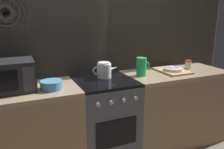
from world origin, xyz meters
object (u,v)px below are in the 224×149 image
object	(u,v)px
mixing_bowl	(52,85)
spice_jar	(188,64)
pitcher	(142,67)
kettle	(104,70)
stove_unit	(105,120)
microwave	(7,76)
dish_pile	(173,70)

from	to	relation	value
mixing_bowl	spice_jar	size ratio (longest dim) A/B	1.90
mixing_bowl	pitcher	size ratio (longest dim) A/B	1.00
kettle	mixing_bowl	xyz separation A→B (m)	(-0.58, -0.17, -0.04)
stove_unit	spice_jar	size ratio (longest dim) A/B	8.57
microwave	mixing_bowl	world-z (taller)	microwave
microwave	kettle	world-z (taller)	microwave
pitcher	stove_unit	bearing A→B (deg)	-179.84
microwave	spice_jar	distance (m)	2.04
spice_jar	microwave	bearing A→B (deg)	-179.17
spice_jar	dish_pile	bearing A→B (deg)	-168.45
stove_unit	kettle	size ratio (longest dim) A/B	3.16
mixing_bowl	spice_jar	bearing A→B (deg)	4.61
kettle	spice_jar	xyz separation A→B (m)	(1.10, -0.03, -0.03)
stove_unit	kettle	world-z (taller)	kettle
mixing_bowl	dish_pile	xyz separation A→B (m)	(1.40, 0.08, -0.02)
stove_unit	mixing_bowl	world-z (taller)	mixing_bowl
pitcher	dish_pile	xyz separation A→B (m)	(0.43, 0.00, -0.08)
microwave	mixing_bowl	bearing A→B (deg)	-16.44
stove_unit	kettle	distance (m)	0.54
dish_pile	spice_jar	size ratio (longest dim) A/B	3.81
microwave	dish_pile	world-z (taller)	microwave
pitcher	dish_pile	distance (m)	0.43
dish_pile	spice_jar	xyz separation A→B (m)	(0.27, 0.06, 0.03)
pitcher	spice_jar	xyz separation A→B (m)	(0.70, 0.06, -0.05)
microwave	spice_jar	size ratio (longest dim) A/B	4.38
kettle	dish_pile	size ratio (longest dim) A/B	0.71
microwave	pitcher	distance (m)	1.34
stove_unit	spice_jar	distance (m)	1.24
dish_pile	microwave	bearing A→B (deg)	179.15
dish_pile	spice_jar	bearing A→B (deg)	11.55
pitcher	kettle	bearing A→B (deg)	167.44
pitcher	dish_pile	bearing A→B (deg)	0.07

